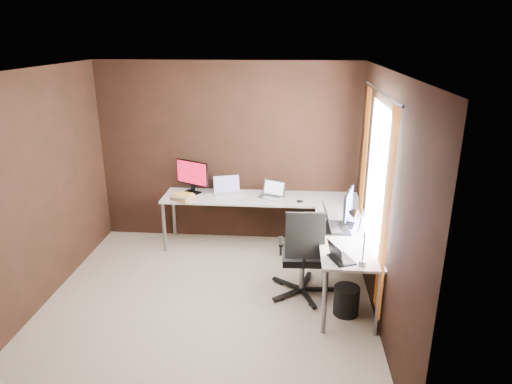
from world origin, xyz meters
TOP-DOWN VIEW (x-y plane):
  - room at (0.34, 0.07)m, footprint 3.60×3.60m
  - desk at (0.84, 1.04)m, footprint 2.65×2.25m
  - drawer_pedestal at (1.43, 1.15)m, footprint 0.42×0.50m
  - monitor_left at (-0.48, 1.61)m, footprint 0.48×0.27m
  - monitor_right at (1.54, 0.61)m, footprint 0.19×0.51m
  - laptop_white at (0.01, 1.58)m, footprint 0.42×0.35m
  - laptop_silver at (0.63, 1.51)m, footprint 0.38×0.34m
  - laptop_black_big at (1.37, 0.52)m, footprint 0.31×0.42m
  - laptop_black_small at (1.37, -0.26)m, footprint 0.29×0.33m
  - book_stack at (-0.54, 1.30)m, footprint 0.34×0.32m
  - mouse_left at (-0.57, 1.30)m, footprint 0.10×0.08m
  - mouse_corner at (1.01, 1.32)m, footprint 0.10×0.07m
  - desk_lamp at (1.52, -0.29)m, footprint 0.18×0.21m
  - office_chair at (1.04, 0.28)m, footprint 0.60×0.60m
  - wastebasket at (1.50, -0.06)m, footprint 0.35×0.35m

SIDE VIEW (x-z plane):
  - wastebasket at x=1.50m, z-range 0.00..0.31m
  - drawer_pedestal at x=1.43m, z-range 0.00..0.60m
  - office_chair at x=1.04m, z-range -0.22..0.85m
  - desk at x=0.84m, z-range 0.31..1.04m
  - mouse_left at x=-0.57m, z-range 0.73..0.76m
  - mouse_corner at x=1.01m, z-range 0.73..0.77m
  - book_stack at x=-0.54m, z-range 0.73..0.81m
  - laptop_black_small at x=1.37m, z-range 0.68..0.87m
  - laptop_silver at x=0.63m, z-range 0.67..0.88m
  - laptop_white at x=0.01m, z-range 0.66..0.90m
  - laptop_black_big at x=1.37m, z-range 0.65..0.92m
  - monitor_right at x=1.54m, z-range 0.76..1.19m
  - monitor_left at x=-0.48m, z-range 0.76..1.21m
  - desk_lamp at x=1.52m, z-range 0.80..1.33m
  - room at x=0.34m, z-range 0.03..2.53m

